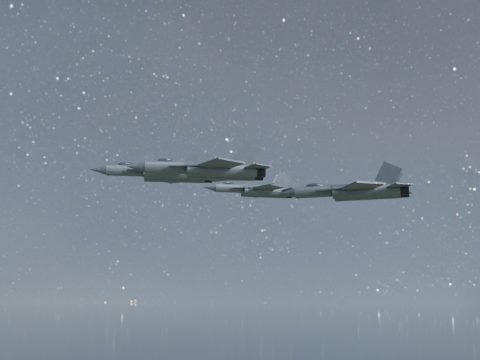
{
  "coord_description": "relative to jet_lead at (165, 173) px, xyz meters",
  "views": [
    {
      "loc": [
        3.8,
        -83.78,
        140.21
      ],
      "look_at": [
        -0.48,
        -1.65,
        158.23
      ],
      "focal_mm": 42.0,
      "sensor_mm": 36.0,
      "label": 1
    }
  ],
  "objects": [
    {
      "name": "jet_left",
      "position": [
        14.1,
        17.28,
        0.54
      ],
      "size": [
        18.02,
        12.24,
        4.53
      ],
      "rotation": [
        0.0,
        0.0,
        0.26
      ],
      "color": "#32393F"
    },
    {
      "name": "jet_slot",
      "position": [
        28.16,
        -6.46,
        -4.42
      ],
      "size": [
        19.06,
        12.98,
        4.79
      ],
      "rotation": [
        0.0,
        0.0,
        -0.25
      ],
      "color": "#32393F"
    },
    {
      "name": "jet_right",
      "position": [
        8.93,
        -17.37,
        -3.73
      ],
      "size": [
        17.7,
        12.32,
        4.45
      ],
      "rotation": [
        0.0,
        0.0,
        0.14
      ],
      "color": "#32393F"
    },
    {
      "name": "jet_lead",
      "position": [
        0.0,
        0.0,
        0.0
      ],
      "size": [
        19.92,
        13.75,
        5.0
      ],
      "rotation": [
        0.0,
        0.0,
        0.18
      ],
      "color": "#32393F"
    }
  ]
}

